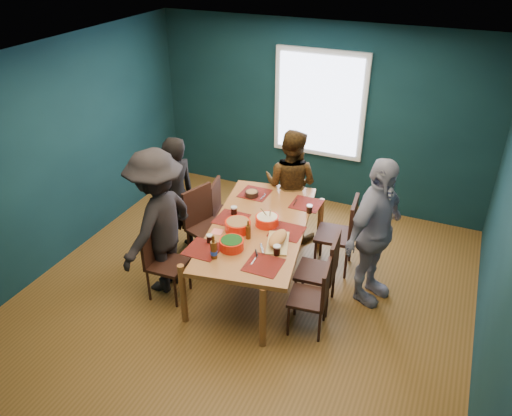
% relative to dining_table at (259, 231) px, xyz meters
% --- Properties ---
extents(room, '(5.01, 5.01, 2.71)m').
position_rel_dining_table_xyz_m(room, '(-0.02, 0.06, 0.65)').
color(room, brown).
rests_on(room, ground).
extents(dining_table, '(1.40, 2.26, 0.80)m').
position_rel_dining_table_xyz_m(dining_table, '(0.00, 0.00, 0.00)').
color(dining_table, olive).
rests_on(dining_table, floor).
extents(chair_left_far, '(0.48, 0.48, 0.89)m').
position_rel_dining_table_xyz_m(chair_left_far, '(-0.79, 0.63, -0.21)').
color(chair_left_far, '#321910').
rests_on(chair_left_far, floor).
extents(chair_left_mid, '(0.57, 0.57, 0.99)m').
position_rel_dining_table_xyz_m(chair_left_mid, '(-0.82, 0.16, -0.15)').
color(chair_left_mid, '#321910').
rests_on(chair_left_mid, floor).
extents(chair_left_near, '(0.42, 0.42, 0.89)m').
position_rel_dining_table_xyz_m(chair_left_near, '(-0.93, -0.65, -0.20)').
color(chair_left_near, '#321910').
rests_on(chair_left_near, floor).
extents(chair_right_far, '(0.49, 0.49, 0.99)m').
position_rel_dining_table_xyz_m(chair_right_far, '(0.84, 0.65, -0.15)').
color(chair_right_far, '#321910').
rests_on(chair_right_far, floor).
extents(chair_right_mid, '(0.45, 0.45, 0.93)m').
position_rel_dining_table_xyz_m(chair_right_mid, '(0.84, -0.12, -0.18)').
color(chair_right_mid, '#321910').
rests_on(chair_right_mid, floor).
extents(chair_right_near, '(0.43, 0.43, 0.85)m').
position_rel_dining_table_xyz_m(chair_right_near, '(0.88, -0.53, -0.23)').
color(chair_right_near, '#321910').
rests_on(chair_right_near, floor).
extents(person_far_left, '(0.58, 0.69, 1.60)m').
position_rel_dining_table_xyz_m(person_far_left, '(-1.24, 0.21, 0.08)').
color(person_far_left, black).
rests_on(person_far_left, floor).
extents(person_back, '(0.78, 0.62, 1.55)m').
position_rel_dining_table_xyz_m(person_back, '(-0.03, 1.14, 0.05)').
color(person_back, black).
rests_on(person_back, floor).
extents(person_right, '(0.75, 1.11, 1.76)m').
position_rel_dining_table_xyz_m(person_right, '(1.27, 0.25, 0.15)').
color(person_right, white).
rests_on(person_right, floor).
extents(person_near_left, '(0.74, 1.18, 1.76)m').
position_rel_dining_table_xyz_m(person_near_left, '(-1.01, -0.51, 0.15)').
color(person_near_left, black).
rests_on(person_near_left, floor).
extents(bowl_salad, '(0.29, 0.29, 0.12)m').
position_rel_dining_table_xyz_m(bowl_salad, '(-0.17, -0.19, 0.14)').
color(bowl_salad, red).
rests_on(bowl_salad, dining_table).
extents(bowl_dumpling, '(0.27, 0.27, 0.25)m').
position_rel_dining_table_xyz_m(bowl_dumpling, '(0.08, 0.05, 0.14)').
color(bowl_dumpling, red).
rests_on(bowl_dumpling, dining_table).
extents(bowl_herbs, '(0.26, 0.26, 0.11)m').
position_rel_dining_table_xyz_m(bowl_herbs, '(-0.08, -0.55, 0.14)').
color(bowl_herbs, red).
rests_on(bowl_herbs, dining_table).
extents(cutting_board, '(0.34, 0.58, 0.12)m').
position_rel_dining_table_xyz_m(cutting_board, '(0.34, -0.27, 0.13)').
color(cutting_board, tan).
rests_on(cutting_board, dining_table).
extents(small_bowl, '(0.17, 0.17, 0.07)m').
position_rel_dining_table_xyz_m(small_bowl, '(-0.35, 0.60, 0.11)').
color(small_bowl, black).
rests_on(small_bowl, dining_table).
extents(beer_bottle_a, '(0.07, 0.07, 0.27)m').
position_rel_dining_table_xyz_m(beer_bottle_a, '(-0.17, -0.77, 0.17)').
color(beer_bottle_a, '#4B280D').
rests_on(beer_bottle_a, dining_table).
extents(beer_bottle_b, '(0.06, 0.06, 0.22)m').
position_rel_dining_table_xyz_m(beer_bottle_b, '(0.00, -0.29, 0.16)').
color(beer_bottle_b, '#4B280D').
rests_on(beer_bottle_b, dining_table).
extents(cola_glass_a, '(0.07, 0.07, 0.10)m').
position_rel_dining_table_xyz_m(cola_glass_a, '(-0.35, -0.54, 0.13)').
color(cola_glass_a, black).
rests_on(cola_glass_a, dining_table).
extents(cola_glass_b, '(0.08, 0.08, 0.11)m').
position_rel_dining_table_xyz_m(cola_glass_b, '(0.40, -0.46, 0.14)').
color(cola_glass_b, black).
rests_on(cola_glass_b, dining_table).
extents(cola_glass_c, '(0.07, 0.07, 0.10)m').
position_rel_dining_table_xyz_m(cola_glass_c, '(0.44, 0.50, 0.13)').
color(cola_glass_c, black).
rests_on(cola_glass_c, dining_table).
extents(cola_glass_d, '(0.08, 0.08, 0.11)m').
position_rel_dining_table_xyz_m(cola_glass_d, '(-0.36, 0.10, 0.13)').
color(cola_glass_d, black).
rests_on(cola_glass_d, dining_table).
extents(napkin_a, '(0.18, 0.18, 0.00)m').
position_rel_dining_table_xyz_m(napkin_a, '(0.33, 0.03, 0.08)').
color(napkin_a, '#EF7364').
rests_on(napkin_a, dining_table).
extents(napkin_b, '(0.13, 0.13, 0.00)m').
position_rel_dining_table_xyz_m(napkin_b, '(-0.37, -0.32, 0.08)').
color(napkin_b, '#EF7364').
rests_on(napkin_b, dining_table).
extents(napkin_c, '(0.17, 0.17, 0.00)m').
position_rel_dining_table_xyz_m(napkin_c, '(0.31, -0.66, 0.08)').
color(napkin_c, '#EF7364').
rests_on(napkin_c, dining_table).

